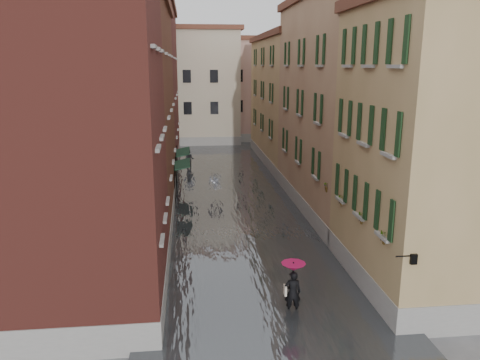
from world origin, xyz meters
TOP-DOWN VIEW (x-y plane):
  - ground at (0.00, 0.00)m, footprint 120.00×120.00m
  - floodwater at (0.00, 13.00)m, footprint 10.00×60.00m
  - building_left_near at (-7.00, -2.00)m, footprint 6.00×8.00m
  - building_left_mid at (-7.00, 9.00)m, footprint 6.00×14.00m
  - building_left_far at (-7.00, 24.00)m, footprint 6.00×16.00m
  - building_right_near at (7.00, -2.00)m, footprint 6.00×8.00m
  - building_right_mid at (7.00, 9.00)m, footprint 6.00×14.00m
  - building_right_far at (7.00, 24.00)m, footprint 6.00×16.00m
  - building_end_cream at (-3.00, 38.00)m, footprint 12.00×9.00m
  - building_end_pink at (6.00, 40.00)m, footprint 10.00×9.00m
  - awning_near at (-3.48, 12.26)m, footprint 1.09×3.11m
  - awning_far at (-3.48, 16.97)m, footprint 1.09×3.33m
  - wall_lantern at (4.33, -6.00)m, footprint 0.71×0.22m
  - window_planters at (4.12, -0.87)m, footprint 0.59×8.05m
  - pedestrian_main at (0.82, -3.86)m, footprint 0.93×0.93m
  - pedestrian_far at (-2.96, 22.38)m, footprint 0.97×0.83m

SIDE VIEW (x-z plane):
  - ground at x=0.00m, z-range 0.00..0.00m
  - floodwater at x=0.00m, z-range 0.00..0.20m
  - pedestrian_far at x=-2.96m, z-range 0.00..1.73m
  - pedestrian_main at x=0.82m, z-range 0.20..2.26m
  - awning_near at x=-3.48m, z-range 1.07..3.87m
  - awning_far at x=-3.48m, z-range 1.07..3.87m
  - wall_lantern at x=4.33m, z-range 2.83..3.18m
  - window_planters at x=4.12m, z-range 3.09..3.93m
  - building_right_near at x=7.00m, z-range 0.00..11.50m
  - building_right_far at x=7.00m, z-range 0.00..11.50m
  - building_end_pink at x=6.00m, z-range 0.00..12.00m
  - building_left_mid at x=-7.00m, z-range 0.00..12.50m
  - building_left_near at x=-7.00m, z-range 0.00..13.00m
  - building_right_mid at x=7.00m, z-range 0.00..13.00m
  - building_end_cream at x=-3.00m, z-range 0.00..13.00m
  - building_left_far at x=-7.00m, z-range 0.00..14.00m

